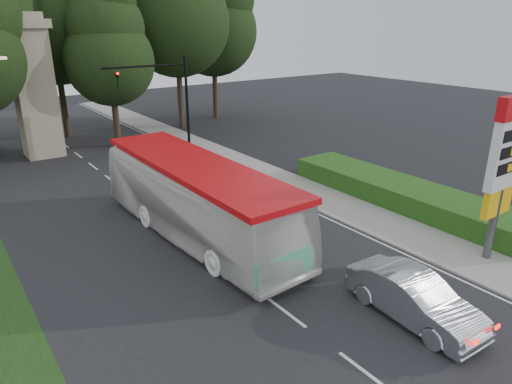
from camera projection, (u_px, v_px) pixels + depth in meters
ground at (379, 383)px, 12.59m from camera, size 120.00×120.00×0.00m
road_surface at (179, 232)px, 21.68m from camera, size 14.00×80.00×0.02m
sidewalk_right at (312, 194)px, 26.35m from camera, size 3.00×80.00×0.12m
hedge at (403, 194)px, 24.78m from camera, size 3.00×14.00×1.20m
gas_station_pylon at (506, 158)px, 17.62m from camera, size 2.10×0.45×6.85m
traffic_signal_mast at (170, 93)px, 32.28m from camera, size 6.10×0.35×7.20m
monument at (34, 86)px, 32.45m from camera, size 3.00×3.00×10.05m
tree_center_right at (48, 0)px, 35.83m from camera, size 9.24×9.24×18.15m
tree_east_near at (105, 19)px, 40.57m from camera, size 8.12×8.12×15.95m
tree_far_east at (213, 12)px, 44.33m from camera, size 8.68×8.68×17.05m
tree_monument_right at (108, 42)px, 34.09m from camera, size 6.72×6.72×13.20m
transit_bus at (196, 201)px, 20.63m from camera, size 3.65×13.01×3.59m
sedan_silver at (414, 298)px, 15.09m from camera, size 1.96×4.93×1.60m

